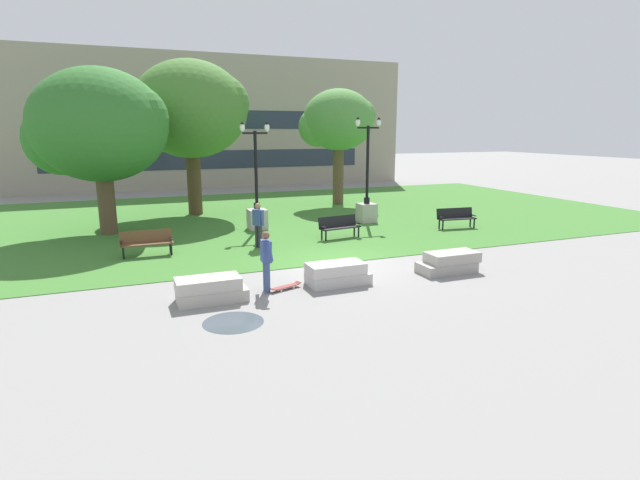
# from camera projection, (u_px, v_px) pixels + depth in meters

# --- Properties ---
(ground_plane) EXTENTS (140.00, 140.00, 0.00)m
(ground_plane) POSITION_uv_depth(u_px,v_px,m) (339.00, 263.00, 16.81)
(ground_plane) COLOR gray
(grass_lawn) EXTENTS (40.00, 20.00, 0.02)m
(grass_lawn) POSITION_uv_depth(u_px,v_px,m) (261.00, 217.00, 25.87)
(grass_lawn) COLOR #3D752D
(grass_lawn) RESTS_ON ground
(concrete_block_center) EXTENTS (1.82, 0.90, 0.64)m
(concrete_block_center) POSITION_uv_depth(u_px,v_px,m) (210.00, 290.00, 13.06)
(concrete_block_center) COLOR #B2ADA3
(concrete_block_center) RESTS_ON ground
(concrete_block_left) EXTENTS (1.81, 0.90, 0.64)m
(concrete_block_left) POSITION_uv_depth(u_px,v_px,m) (337.00, 274.00, 14.49)
(concrete_block_left) COLOR #BCB7B2
(concrete_block_left) RESTS_ON ground
(concrete_block_right) EXTENTS (1.92, 0.90, 0.64)m
(concrete_block_right) POSITION_uv_depth(u_px,v_px,m) (449.00, 263.00, 15.74)
(concrete_block_right) COLOR #9E9991
(concrete_block_right) RESTS_ON ground
(person_skateboarder) EXTENTS (0.26, 1.28, 1.71)m
(person_skateboarder) POSITION_uv_depth(u_px,v_px,m) (266.00, 258.00, 13.67)
(person_skateboarder) COLOR #384C7A
(person_skateboarder) RESTS_ON ground
(skateboard) EXTENTS (1.03, 0.52, 0.14)m
(skateboard) POSITION_uv_depth(u_px,v_px,m) (285.00, 287.00, 14.04)
(skateboard) COLOR maroon
(skateboard) RESTS_ON ground
(puddle) EXTENTS (1.43, 1.43, 0.01)m
(puddle) POSITION_uv_depth(u_px,v_px,m) (233.00, 322.00, 11.65)
(puddle) COLOR #47515B
(puddle) RESTS_ON ground
(park_bench_near_left) EXTENTS (1.80, 0.54, 0.90)m
(park_bench_near_left) POSITION_uv_depth(u_px,v_px,m) (147.00, 241.00, 17.69)
(park_bench_near_left) COLOR brown
(park_bench_near_left) RESTS_ON grass_lawn
(park_bench_near_right) EXTENTS (1.86, 0.79, 0.90)m
(park_bench_near_right) POSITION_uv_depth(u_px,v_px,m) (339.00, 225.00, 20.64)
(park_bench_near_right) COLOR black
(park_bench_near_right) RESTS_ON grass_lawn
(park_bench_far_left) EXTENTS (1.85, 0.72, 0.90)m
(park_bench_far_left) POSITION_uv_depth(u_px,v_px,m) (456.00, 217.00, 22.74)
(park_bench_far_left) COLOR black
(park_bench_far_left) RESTS_ON grass_lawn
(lamp_post_left) EXTENTS (1.32, 0.80, 4.75)m
(lamp_post_left) POSITION_uv_depth(u_px,v_px,m) (257.00, 208.00, 22.35)
(lamp_post_left) COLOR #ADA89E
(lamp_post_left) RESTS_ON grass_lawn
(lamp_post_center) EXTENTS (1.32, 0.80, 4.99)m
(lamp_post_center) POSITION_uv_depth(u_px,v_px,m) (367.00, 201.00, 24.13)
(lamp_post_center) COLOR #ADA89E
(lamp_post_center) RESTS_ON grass_lawn
(tree_near_right) EXTENTS (4.38, 4.17, 6.75)m
(tree_near_right) POSITION_uv_depth(u_px,v_px,m) (338.00, 121.00, 29.21)
(tree_near_right) COLOR brown
(tree_near_right) RESTS_ON grass_lawn
(tree_near_left) EXTENTS (6.10, 5.81, 7.89)m
(tree_near_left) POSITION_uv_depth(u_px,v_px,m) (189.00, 111.00, 25.47)
(tree_near_left) COLOR #4C3823
(tree_near_left) RESTS_ON grass_lawn
(tree_far_left) EXTENTS (5.77, 5.50, 6.92)m
(tree_far_left) POSITION_uv_depth(u_px,v_px,m) (98.00, 127.00, 20.61)
(tree_far_left) COLOR brown
(tree_far_left) RESTS_ON grass_lawn
(person_bystander_near_lawn) EXTENTS (0.38, 0.60, 1.71)m
(person_bystander_near_lawn) POSITION_uv_depth(u_px,v_px,m) (258.00, 223.00, 18.80)
(person_bystander_near_lawn) COLOR #28282D
(person_bystander_near_lawn) RESTS_ON grass_lawn
(building_facade_distant) EXTENTS (31.91, 1.03, 10.01)m
(building_facade_distant) POSITION_uv_depth(u_px,v_px,m) (211.00, 122.00, 38.00)
(building_facade_distant) COLOR gray
(building_facade_distant) RESTS_ON ground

